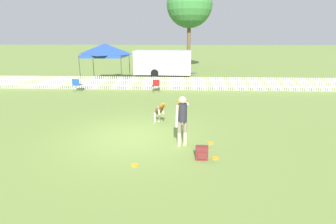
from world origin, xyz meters
TOP-DOWN VIEW (x-y plane):
  - ground_plane at (0.00, 0.00)m, footprint 240.00×240.00m
  - handler_person at (1.70, -0.66)m, footprint 0.42×1.06m
  - leaping_dog at (0.82, 1.39)m, footprint 0.57×1.10m
  - frisbee_near_handler at (2.66, -1.59)m, footprint 0.21×0.21m
  - frisbee_near_dog at (0.42, -2.13)m, footprint 0.21×0.21m
  - frisbee_midfield at (2.63, -0.46)m, footprint 0.21×0.21m
  - backpack_on_grass at (2.26, -1.67)m, footprint 0.34×0.23m
  - picket_fence at (-0.00, 8.55)m, footprint 23.86×0.04m
  - folding_chair_blue_left at (-4.97, 7.69)m, footprint 0.50×0.52m
  - folding_chair_center at (0.08, 7.75)m, footprint 0.52×0.54m
  - canopy_tent_main at (-4.06, 11.41)m, footprint 3.04×3.04m
  - equipment_trailer at (0.01, 15.45)m, footprint 5.85×2.54m
  - tree_left_grove at (2.44, 20.82)m, footprint 4.78×4.78m

SIDE VIEW (x-z plane):
  - ground_plane at x=0.00m, z-range 0.00..0.00m
  - frisbee_near_handler at x=2.66m, z-range 0.00..0.02m
  - frisbee_near_dog at x=0.42m, z-range 0.00..0.02m
  - frisbee_midfield at x=2.63m, z-range 0.00..0.02m
  - backpack_on_grass at x=2.26m, z-range 0.00..0.40m
  - picket_fence at x=0.00m, z-range 0.00..0.87m
  - folding_chair_center at x=0.08m, z-range 0.08..0.90m
  - folding_chair_blue_left at x=-4.97m, z-range 0.08..0.91m
  - leaping_dog at x=0.82m, z-range 0.11..1.09m
  - handler_person at x=1.70m, z-range 0.20..1.82m
  - equipment_trailer at x=0.01m, z-range 0.07..2.30m
  - canopy_tent_main at x=-4.06m, z-range 0.96..3.87m
  - tree_left_grove at x=2.44m, z-range 2.12..11.19m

